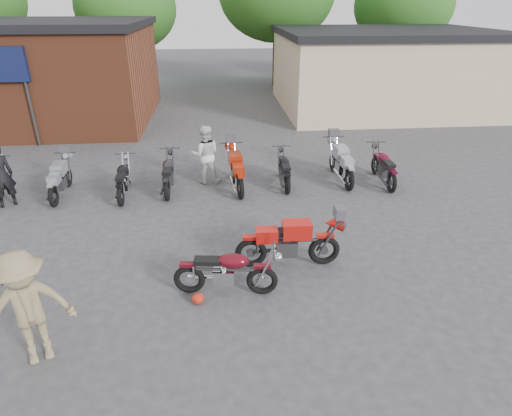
{
  "coord_description": "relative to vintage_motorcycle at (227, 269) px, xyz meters",
  "views": [
    {
      "loc": [
        0.12,
        -6.56,
        5.06
      ],
      "look_at": [
        0.9,
        1.9,
        0.9
      ],
      "focal_mm": 30.0,
      "sensor_mm": 36.0,
      "label": 1
    }
  ],
  "objects": [
    {
      "name": "row_bike_4",
      "position": [
        0.41,
        5.08,
        0.07
      ],
      "size": [
        0.9,
        2.18,
        1.23
      ],
      "primitive_type": null,
      "rotation": [
        0.0,
        0.0,
        1.67
      ],
      "color": "#AA260E",
      "rests_on": "ground"
    },
    {
      "name": "brick_building",
      "position": [
        -9.2,
        13.91,
        1.45
      ],
      "size": [
        12.0,
        8.0,
        4.0
      ],
      "primitive_type": "cube",
      "color": "brown",
      "rests_on": "ground"
    },
    {
      "name": "row_bike_5",
      "position": [
        1.86,
        5.19,
        -0.02
      ],
      "size": [
        0.63,
        1.85,
        1.07
      ],
      "primitive_type": null,
      "rotation": [
        0.0,
        0.0,
        1.56
      ],
      "color": "black",
      "rests_on": "ground"
    },
    {
      "name": "row_bike_6",
      "position": [
        3.65,
        5.39,
        0.07
      ],
      "size": [
        0.78,
        2.16,
        1.24
      ],
      "primitive_type": null,
      "rotation": [
        0.0,
        0.0,
        1.6
      ],
      "color": "#9C9DAB",
      "rests_on": "ground"
    },
    {
      "name": "ground",
      "position": [
        -0.2,
        -0.09,
        -0.55
      ],
      "size": [
        90.0,
        90.0,
        0.0
      ],
      "primitive_type": "plane",
      "color": "#37373A"
    },
    {
      "name": "row_bike_7",
      "position": [
        4.87,
        5.07,
        0.02
      ],
      "size": [
        0.69,
        1.98,
        1.14
      ],
      "primitive_type": null,
      "rotation": [
        0.0,
        0.0,
        1.55
      ],
      "color": "#530A1F",
      "rests_on": "ground"
    },
    {
      "name": "tree_3",
      "position": [
        11.8,
        21.91,
        3.25
      ],
      "size": [
        6.08,
        6.08,
        7.6
      ],
      "primitive_type": null,
      "color": "#265917",
      "rests_on": "ground"
    },
    {
      "name": "person_light",
      "position": [
        -0.47,
        5.59,
        0.33
      ],
      "size": [
        0.86,
        0.68,
        1.77
      ],
      "primitive_type": "imported",
      "rotation": [
        0.0,
        0.0,
        3.15
      ],
      "color": "silver",
      "rests_on": "ground"
    },
    {
      "name": "row_bike_2",
      "position": [
        -2.78,
        4.82,
        -0.01
      ],
      "size": [
        0.7,
        1.9,
        1.09
      ],
      "primitive_type": null,
      "rotation": [
        0.0,
        0.0,
        1.62
      ],
      "color": "black",
      "rests_on": "ground"
    },
    {
      "name": "person_tan",
      "position": [
        -2.96,
        -1.38,
        0.41
      ],
      "size": [
        1.42,
        1.15,
        1.92
      ],
      "primitive_type": "imported",
      "rotation": [
        0.0,
        0.0,
        0.41
      ],
      "color": "#877754",
      "rests_on": "ground"
    },
    {
      "name": "tree_1",
      "position": [
        -5.2,
        21.91,
        3.15
      ],
      "size": [
        5.92,
        5.92,
        7.4
      ],
      "primitive_type": null,
      "color": "#265917",
      "rests_on": "ground"
    },
    {
      "name": "row_bike_1",
      "position": [
        -4.56,
        4.98,
        0.01
      ],
      "size": [
        0.7,
        1.95,
        1.12
      ],
      "primitive_type": null,
      "rotation": [
        0.0,
        0.0,
        1.6
      ],
      "color": "gray",
      "rests_on": "ground"
    },
    {
      "name": "tree_2",
      "position": [
        3.8,
        21.91,
        3.85
      ],
      "size": [
        7.04,
        7.04,
        8.8
      ],
      "primitive_type": null,
      "color": "#265917",
      "rests_on": "ground"
    },
    {
      "name": "stucco_building",
      "position": [
        8.3,
        14.91,
        1.2
      ],
      "size": [
        10.0,
        8.0,
        3.5
      ],
      "primitive_type": "cube",
      "color": "tan",
      "rests_on": "ground"
    },
    {
      "name": "sportbike",
      "position": [
        1.32,
        0.84,
        0.06
      ],
      "size": [
        2.13,
        0.75,
        1.23
      ],
      "primitive_type": null,
      "rotation": [
        0.0,
        0.0,
        -0.03
      ],
      "color": "red",
      "rests_on": "ground"
    },
    {
      "name": "person_dark",
      "position": [
        -5.83,
        4.4,
        0.33
      ],
      "size": [
        0.77,
        0.71,
        1.76
      ],
      "primitive_type": "imported",
      "rotation": [
        0.0,
        0.0,
        3.74
      ],
      "color": "black",
      "rests_on": "ground"
    },
    {
      "name": "row_bike_3",
      "position": [
        -1.54,
        5.08,
        0.01
      ],
      "size": [
        0.65,
        1.94,
        1.13
      ],
      "primitive_type": null,
      "rotation": [
        0.0,
        0.0,
        1.57
      ],
      "color": "black",
      "rests_on": "ground"
    },
    {
      "name": "helmet",
      "position": [
        -0.56,
        -0.25,
        -0.45
      ],
      "size": [
        0.26,
        0.26,
        0.21
      ],
      "primitive_type": "ellipsoid",
      "rotation": [
        0.0,
        0.0,
        0.12
      ],
      "color": "#B62313",
      "rests_on": "ground"
    },
    {
      "name": "vintage_motorcycle",
      "position": [
        0.0,
        0.0,
        0.0
      ],
      "size": [
        1.96,
        0.86,
        1.1
      ],
      "primitive_type": null,
      "rotation": [
        0.0,
        0.0,
        -0.12
      ],
      "color": "#550A14",
      "rests_on": "ground"
    }
  ]
}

